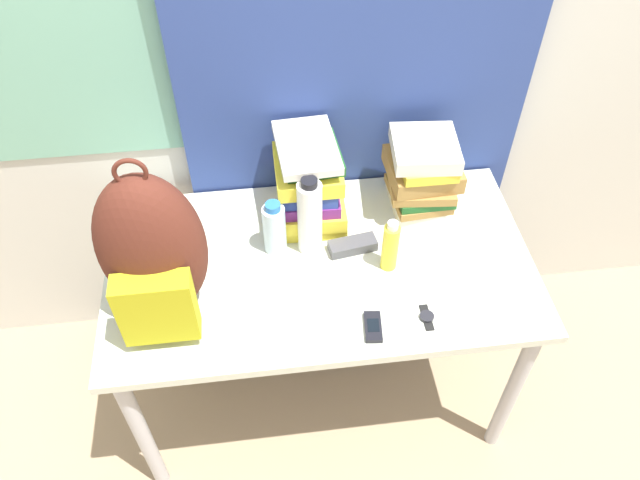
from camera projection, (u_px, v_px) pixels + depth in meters
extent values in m
plane|color=#9E8466|center=(333.00, 472.00, 2.23)|extent=(12.00, 12.00, 0.00)
cube|color=beige|center=(301.00, 37.00, 1.86)|extent=(6.00, 0.05, 2.50)
cube|color=#75B299|center=(117.00, 38.00, 1.76)|extent=(1.10, 0.01, 0.80)
cube|color=navy|center=(359.00, 43.00, 1.83)|extent=(1.12, 0.04, 2.50)
cube|color=beige|center=(320.00, 265.00, 1.94)|extent=(1.32, 0.73, 0.03)
cylinder|color=#B2B2B7|center=(142.00, 433.00, 1.96)|extent=(0.05, 0.05, 0.71)
cylinder|color=#B2B2B7|center=(512.00, 391.00, 2.06)|extent=(0.05, 0.05, 0.71)
cylinder|color=#B2B2B7|center=(153.00, 282.00, 2.37)|extent=(0.05, 0.05, 0.71)
cylinder|color=#B2B2B7|center=(461.00, 252.00, 2.47)|extent=(0.05, 0.05, 0.71)
ellipsoid|color=#512319|center=(152.00, 248.00, 1.64)|extent=(0.29, 0.21, 0.49)
cube|color=#B2AD19|center=(157.00, 308.00, 1.63)|extent=(0.20, 0.07, 0.22)
torus|color=#512319|center=(130.00, 173.00, 1.45)|extent=(0.08, 0.01, 0.08)
cube|color=yellow|center=(311.00, 211.00, 2.06)|extent=(0.21, 0.25, 0.04)
cube|color=yellow|center=(312.00, 201.00, 2.02)|extent=(0.21, 0.26, 0.05)
cube|color=#6B2370|center=(307.00, 188.00, 2.00)|extent=(0.20, 0.27, 0.04)
cube|color=navy|center=(308.00, 180.00, 1.96)|extent=(0.18, 0.24, 0.04)
cube|color=yellow|center=(308.00, 169.00, 1.92)|extent=(0.20, 0.23, 0.05)
cube|color=#1E5623|center=(312.00, 155.00, 1.90)|extent=(0.19, 0.21, 0.03)
cube|color=silver|center=(306.00, 147.00, 1.87)|extent=(0.19, 0.27, 0.03)
cube|color=silver|center=(415.00, 200.00, 2.09)|extent=(0.16, 0.21, 0.04)
cube|color=olive|center=(418.00, 194.00, 2.06)|extent=(0.19, 0.22, 0.03)
cube|color=#1E5623|center=(421.00, 186.00, 2.05)|extent=(0.18, 0.23, 0.03)
cube|color=olive|center=(420.00, 179.00, 2.03)|extent=(0.22, 0.25, 0.03)
cube|color=olive|center=(423.00, 169.00, 1.99)|extent=(0.23, 0.22, 0.06)
cube|color=yellow|center=(425.00, 158.00, 1.96)|extent=(0.17, 0.22, 0.03)
cube|color=silver|center=(425.00, 148.00, 1.92)|extent=(0.22, 0.23, 0.05)
cylinder|color=silver|center=(275.00, 229.00, 1.91)|extent=(0.07, 0.07, 0.17)
cylinder|color=#286BB7|center=(273.00, 207.00, 1.84)|extent=(0.05, 0.05, 0.02)
cylinder|color=white|center=(310.00, 218.00, 1.88)|extent=(0.08, 0.08, 0.26)
cylinder|color=black|center=(309.00, 183.00, 1.77)|extent=(0.05, 0.05, 0.02)
cylinder|color=yellow|center=(390.00, 247.00, 1.86)|extent=(0.05, 0.05, 0.17)
cylinder|color=white|center=(393.00, 226.00, 1.79)|extent=(0.03, 0.03, 0.02)
cube|color=black|center=(373.00, 327.00, 1.76)|extent=(0.06, 0.10, 0.02)
cube|color=black|center=(373.00, 325.00, 1.75)|extent=(0.04, 0.05, 0.00)
cube|color=#47474C|center=(353.00, 246.00, 1.95)|extent=(0.16, 0.08, 0.04)
cube|color=black|center=(427.00, 318.00, 1.79)|extent=(0.02, 0.09, 0.00)
cylinder|color=#232328|center=(427.00, 317.00, 1.78)|extent=(0.04, 0.04, 0.01)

